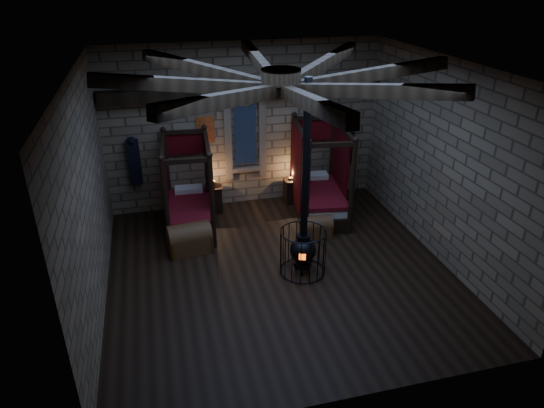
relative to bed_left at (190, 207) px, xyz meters
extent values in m
cube|color=black|center=(1.60, -2.41, -0.54)|extent=(7.00, 7.00, 0.01)
cube|color=#847054|center=(1.60, 1.09, 1.56)|extent=(7.00, 0.02, 4.20)
cube|color=#847054|center=(1.60, -5.91, 1.56)|extent=(7.00, 0.02, 4.20)
cube|color=#847054|center=(-1.90, -2.41, 1.56)|extent=(0.02, 7.00, 4.20)
cube|color=#847054|center=(5.10, -2.41, 1.56)|extent=(0.02, 7.00, 4.20)
cube|color=black|center=(1.60, -2.41, 3.66)|extent=(7.00, 7.00, 0.01)
cube|color=black|center=(1.60, 0.91, 2.51)|extent=(6.86, 0.35, 0.30)
cylinder|color=black|center=(1.60, -2.41, 3.51)|extent=(0.70, 0.70, 0.25)
cube|color=black|center=(1.60, 1.04, 1.36)|extent=(0.55, 0.04, 1.60)
cube|color=maroon|center=(0.60, 1.05, 1.56)|extent=(0.45, 0.03, 0.65)
cube|color=black|center=(-1.20, 0.93, 0.91)|extent=(0.30, 0.10, 1.15)
cube|color=black|center=(4.40, 0.93, 0.91)|extent=(0.30, 0.10, 1.15)
cube|color=black|center=(-0.01, -0.08, -0.36)|extent=(1.21, 2.13, 0.36)
cube|color=beige|center=(-0.01, -0.08, -0.08)|extent=(1.08, 1.96, 0.22)
cube|color=maroon|center=(-0.01, -0.08, 0.06)|extent=(1.14, 2.01, 0.10)
cube|color=beige|center=(0.05, 0.67, 0.15)|extent=(0.72, 0.39, 0.14)
cube|color=#54070A|center=(0.06, 0.93, 1.29)|extent=(1.09, 0.12, 0.54)
cylinder|color=black|center=(-0.57, -1.04, 0.55)|extent=(0.11, 0.11, 2.18)
cylinder|color=black|center=(-0.43, 0.94, 0.55)|extent=(0.11, 0.11, 2.18)
cylinder|color=black|center=(0.42, -1.10, 0.55)|extent=(0.11, 0.11, 2.18)
cylinder|color=black|center=(0.56, 0.87, 0.55)|extent=(0.11, 0.11, 2.18)
cube|color=#54070A|center=(-0.51, 0.25, 0.60)|extent=(0.16, 1.49, 1.93)
cube|color=#54070A|center=(0.54, 0.18, 0.60)|extent=(0.16, 1.49, 1.93)
cube|color=black|center=(3.26, -0.15, -0.35)|extent=(1.41, 2.31, 0.38)
cube|color=beige|center=(3.26, -0.15, -0.06)|extent=(1.27, 2.13, 0.23)
cube|color=maroon|center=(3.26, -0.15, 0.09)|extent=(1.33, 2.18, 0.10)
cube|color=beige|center=(3.36, 0.63, 0.19)|extent=(0.78, 0.46, 0.15)
cube|color=#54070A|center=(3.40, 0.91, 1.40)|extent=(1.15, 0.21, 0.58)
cylinder|color=black|center=(2.60, -1.12, 0.61)|extent=(0.12, 0.12, 2.30)
cylinder|color=black|center=(2.88, 0.95, 0.61)|extent=(0.12, 0.12, 2.30)
cylinder|color=black|center=(3.63, -1.26, 0.61)|extent=(0.12, 0.12, 2.30)
cylinder|color=black|center=(3.92, 0.81, 0.61)|extent=(0.12, 0.12, 2.30)
cube|color=#54070A|center=(2.75, 0.23, 0.67)|extent=(0.27, 1.56, 2.04)
cube|color=#54070A|center=(3.85, 0.08, 0.67)|extent=(0.27, 1.56, 2.04)
cube|color=brown|center=(-0.14, -1.14, -0.34)|extent=(1.00, 0.69, 0.39)
cylinder|color=brown|center=(-0.14, -1.14, -0.15)|extent=(1.00, 0.69, 0.57)
cube|color=olive|center=(-0.57, -1.20, -0.34)|extent=(0.13, 0.60, 0.41)
cube|color=olive|center=(0.30, -1.09, -0.34)|extent=(0.13, 0.60, 0.41)
cube|color=brown|center=(2.83, -1.19, -0.39)|extent=(0.76, 0.50, 0.30)
cylinder|color=brown|center=(2.83, -1.19, -0.24)|extent=(0.76, 0.50, 0.44)
cube|color=olive|center=(2.50, -1.16, -0.39)|extent=(0.08, 0.46, 0.32)
cube|color=olive|center=(3.16, -1.22, -0.39)|extent=(0.08, 0.46, 0.32)
cube|color=black|center=(0.68, 0.68, -0.20)|extent=(0.46, 0.45, 0.68)
cube|color=black|center=(0.68, 0.68, 0.16)|extent=(0.51, 0.49, 0.04)
cylinder|color=olive|center=(0.68, 0.68, 0.25)|extent=(0.10, 0.10, 0.15)
cube|color=black|center=(2.77, 0.69, -0.22)|extent=(0.39, 0.37, 0.64)
cube|color=black|center=(2.77, 0.69, 0.12)|extent=(0.42, 0.41, 0.04)
cube|color=brown|center=(2.77, 0.69, 0.17)|extent=(0.17, 0.12, 0.05)
cylinder|color=black|center=(2.06, -2.57, -0.33)|extent=(0.39, 0.39, 0.10)
sphere|color=black|center=(2.06, -2.57, -0.01)|extent=(0.54, 0.54, 0.54)
cylinder|color=black|center=(2.06, -2.57, 0.28)|extent=(0.27, 0.27, 0.14)
cube|color=#FF5914|center=(1.97, -2.81, -0.01)|extent=(0.13, 0.06, 0.14)
cylinder|color=black|center=(2.06, -2.57, 1.92)|extent=(0.14, 0.14, 3.18)
torus|color=black|center=(2.06, -2.57, -0.50)|extent=(0.96, 0.96, 0.03)
torus|color=black|center=(2.06, -2.57, 0.43)|extent=(0.96, 0.96, 0.03)
camera|label=1|loc=(-0.64, -10.64, 5.24)|focal=32.00mm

